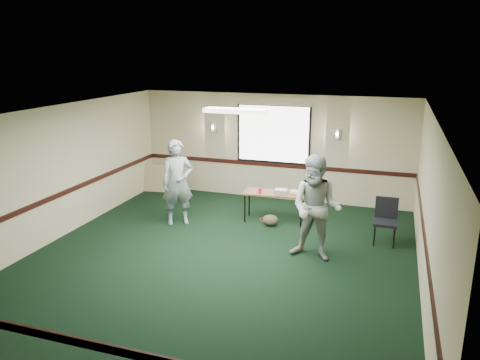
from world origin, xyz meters
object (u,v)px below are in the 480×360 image
(projector, at_px, (281,191))
(conference_chair, at_px, (386,217))
(person_left, at_px, (177,182))
(person_right, at_px, (316,208))
(folding_table, at_px, (274,195))

(projector, relative_size, conference_chair, 0.30)
(person_left, bearing_deg, conference_chair, -28.19)
(person_right, bearing_deg, projector, 129.03)
(folding_table, bearing_deg, person_left, -163.00)
(person_left, height_order, person_right, person_right)
(person_left, relative_size, person_right, 0.97)
(conference_chair, bearing_deg, folding_table, 169.15)
(conference_chair, height_order, person_left, person_left)
(person_right, bearing_deg, folding_table, 132.38)
(person_left, bearing_deg, person_right, -47.74)
(folding_table, bearing_deg, person_right, -58.20)
(conference_chair, bearing_deg, person_right, -135.69)
(projector, height_order, person_right, person_right)
(conference_chair, bearing_deg, projector, 169.03)
(projector, xyz_separation_m, conference_chair, (2.25, -0.42, -0.19))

